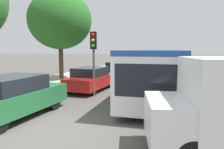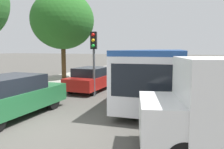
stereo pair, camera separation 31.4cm
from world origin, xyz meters
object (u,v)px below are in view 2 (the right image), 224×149
Objects in this scene: city_bus_rear at (160,56)px; traffic_light at (94,49)px; queued_car_black at (120,69)px; articulated_bus at (163,65)px; queued_car_blue at (138,65)px; queued_car_red at (92,79)px; tree_left_mid at (62,22)px; queued_car_green at (11,96)px.

city_bus_rear is 3.23× the size of traffic_light.
queued_car_black is at bearing 175.63° from traffic_light.
articulated_bus is 4.20× the size of queued_car_blue.
queued_car_red is 1.02× the size of queued_car_blue.
traffic_light reaches higher than queued_car_blue.
tree_left_mid reaches higher than queued_car_blue.
queued_car_blue is at bearing -1.88° from queued_car_black.
queued_car_green is 4.86m from traffic_light.
tree_left_mid is (-4.05, -24.52, 3.29)m from city_bus_rear.
city_bus_rear is 33.70m from queued_car_green.
queued_car_black is at bearing 40.87° from tree_left_mid.
traffic_light reaches higher than queued_car_black.
city_bus_rear is 15.48m from queued_car_blue.
queued_car_black is 1.15× the size of traffic_light.
articulated_bus reaches higher than queued_car_green.
tree_left_mid reaches higher than queued_car_black.
articulated_bus reaches higher than city_bus_rear.
queued_car_green reaches higher than queued_car_red.
articulated_bus is 25.19m from city_bus_rear.
queued_car_green reaches higher than queued_car_black.
queued_car_black is 8.41m from traffic_light.
queued_car_green is 10.66m from tree_left_mid.
queued_car_blue is (-0.28, 12.46, -0.01)m from queued_car_red.
queued_car_red is at bearing -38.58° from tree_left_mid.
tree_left_mid is (-3.80, 9.18, 3.88)m from queued_car_green.
traffic_light is (1.31, -8.11, 1.81)m from queued_car_black.
articulated_bus is 8.68m from tree_left_mid.
city_bus_rear reaches higher than queued_car_black.
city_bus_rear reaches higher than queued_car_red.
city_bus_rear is 21.25m from queued_car_black.
queued_car_black is 6.40m from tree_left_mid.
city_bus_rear reaches higher than queued_car_blue.
articulated_bus is at bearing -156.64° from queued_car_blue.
queued_car_blue is (0.20, 5.77, 0.01)m from queued_car_black.
articulated_bus is at bearing -171.18° from city_bus_rear.
tree_left_mid reaches higher than queued_car_red.
articulated_bus is at bearing -50.85° from queued_car_red.
traffic_light reaches higher than queued_car_green.
queued_car_black is 0.55× the size of tree_left_mid.
queued_car_blue is at bearing 171.05° from traffic_light.
city_bus_rear is at bearing 168.54° from traffic_light.
queued_car_green is 1.09× the size of queued_car_red.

